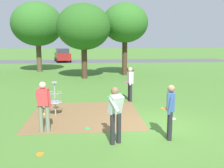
% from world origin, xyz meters
% --- Properties ---
extents(ground_plane, '(160.00, 160.00, 0.00)m').
position_xyz_m(ground_plane, '(0.00, 0.00, 0.00)').
color(ground_plane, '#47752D').
extents(dirt_tee_pad, '(4.43, 4.01, 0.01)m').
position_xyz_m(dirt_tee_pad, '(-2.45, 1.78, 0.00)').
color(dirt_tee_pad, brown).
rests_on(dirt_tee_pad, ground).
extents(disc_golf_basket, '(0.98, 0.58, 1.39)m').
position_xyz_m(disc_golf_basket, '(-3.73, 1.84, 0.75)').
color(disc_golf_basket, '#9E9EA3').
rests_on(disc_golf_basket, ground).
extents(player_foreground_watching, '(0.44, 0.49, 1.71)m').
position_xyz_m(player_foreground_watching, '(0.20, -0.92, 0.97)').
color(player_foreground_watching, '#232328').
rests_on(player_foreground_watching, ground).
extents(player_throwing, '(0.42, 0.49, 1.71)m').
position_xyz_m(player_throwing, '(-0.27, 3.89, 0.97)').
color(player_throwing, '#232328').
rests_on(player_throwing, ground).
extents(player_waiting_left, '(0.49, 0.42, 1.71)m').
position_xyz_m(player_waiting_left, '(-3.77, 0.00, 0.97)').
color(player_waiting_left, slate).
rests_on(player_waiting_left, ground).
extents(player_waiting_right, '(0.49, 1.17, 1.71)m').
position_xyz_m(player_waiting_right, '(-1.50, -1.11, 0.99)').
color(player_waiting_right, '#232328').
rests_on(player_waiting_right, ground).
extents(frisbee_near_basket, '(0.23, 0.23, 0.02)m').
position_xyz_m(frisbee_near_basket, '(0.97, 0.95, 0.01)').
color(frisbee_near_basket, white).
rests_on(frisbee_near_basket, ground).
extents(frisbee_by_tee, '(0.21, 0.21, 0.02)m').
position_xyz_m(frisbee_by_tee, '(-3.60, -1.66, 0.01)').
color(frisbee_by_tee, orange).
rests_on(frisbee_by_tee, ground).
extents(frisbee_mid_grass, '(0.20, 0.20, 0.02)m').
position_xyz_m(frisbee_mid_grass, '(-2.35, 0.16, 0.01)').
color(frisbee_mid_grass, green).
rests_on(frisbee_mid_grass, ground).
extents(frisbee_far_left, '(0.22, 0.22, 0.02)m').
position_xyz_m(frisbee_far_left, '(-4.16, 1.98, 0.01)').
color(frisbee_far_left, gold).
rests_on(frisbee_far_left, ground).
extents(tree_near_left, '(4.16, 4.16, 5.78)m').
position_xyz_m(tree_near_left, '(-2.71, 11.49, 3.99)').
color(tree_near_left, '#422D1E').
rests_on(tree_near_left, ground).
extents(tree_mid_center, '(4.76, 4.76, 6.49)m').
position_xyz_m(tree_mid_center, '(-7.14, 16.05, 4.44)').
color(tree_mid_center, brown).
rests_on(tree_mid_center, ground).
extents(tree_mid_right, '(3.86, 3.86, 6.07)m').
position_xyz_m(tree_mid_right, '(0.71, 13.00, 4.40)').
color(tree_mid_right, '#422D1E').
rests_on(tree_mid_right, ground).
extents(parking_lot_strip, '(36.00, 6.00, 0.01)m').
position_xyz_m(parking_lot_strip, '(0.00, 27.20, 0.00)').
color(parking_lot_strip, '#4C4C51').
rests_on(parking_lot_strip, ground).
extents(parked_car_leftmost, '(2.71, 4.50, 1.84)m').
position_xyz_m(parked_car_leftmost, '(-6.11, 26.61, 0.92)').
color(parked_car_leftmost, maroon).
rests_on(parked_car_leftmost, ground).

